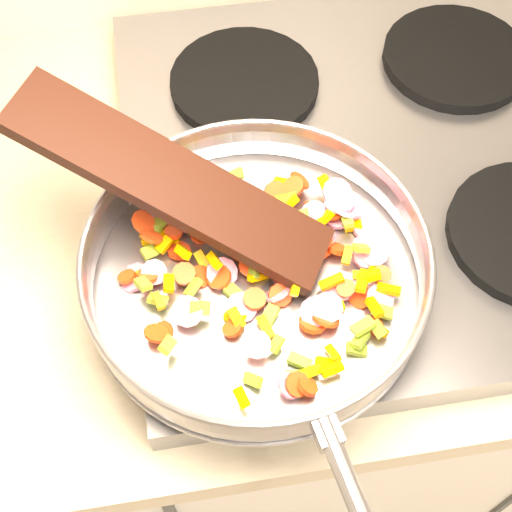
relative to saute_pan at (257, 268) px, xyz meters
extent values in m
cube|color=#939399|center=(0.17, 0.16, -0.07)|extent=(0.60, 0.60, 0.04)
cylinder|color=black|center=(0.03, 0.02, -0.04)|extent=(0.19, 0.19, 0.02)
cylinder|color=black|center=(0.03, 0.30, -0.04)|extent=(0.19, 0.19, 0.02)
cylinder|color=black|center=(0.31, 0.30, -0.04)|extent=(0.19, 0.19, 0.02)
cylinder|color=#9E9EA5|center=(0.00, 0.00, -0.03)|extent=(0.35, 0.35, 0.01)
torus|color=#9E9EA5|center=(0.00, 0.00, 0.00)|extent=(0.39, 0.39, 0.05)
torus|color=#9E9EA5|center=(0.00, 0.00, 0.02)|extent=(0.35, 0.35, 0.01)
cube|color=#9E9EA5|center=(0.03, -0.18, 0.01)|extent=(0.03, 0.03, 0.02)
cube|color=#E8A100|center=(0.11, -0.03, 0.00)|extent=(0.03, 0.01, 0.02)
cylinder|color=red|center=(-0.01, 0.09, -0.01)|extent=(0.02, 0.02, 0.01)
cube|color=#E8A100|center=(0.00, -0.06, -0.02)|extent=(0.02, 0.03, 0.01)
cube|color=#E8A100|center=(0.06, -0.10, -0.02)|extent=(0.01, 0.02, 0.01)
cylinder|color=#CD144D|center=(-0.09, 0.09, -0.02)|extent=(0.03, 0.03, 0.01)
cube|color=#E8A100|center=(0.11, -0.02, -0.01)|extent=(0.02, 0.02, 0.01)
cylinder|color=#CD144D|center=(0.01, 0.08, -0.01)|extent=(0.04, 0.04, 0.01)
cylinder|color=red|center=(-0.01, 0.03, 0.00)|extent=(0.03, 0.03, 0.02)
cylinder|color=#CD144D|center=(0.13, 0.01, -0.01)|extent=(0.03, 0.03, 0.02)
cube|color=#E8A100|center=(-0.07, 0.03, 0.00)|extent=(0.02, 0.02, 0.02)
cube|color=olive|center=(0.00, 0.06, -0.02)|extent=(0.02, 0.02, 0.01)
cube|color=olive|center=(-0.07, 0.01, -0.02)|extent=(0.02, 0.02, 0.01)
cylinder|color=red|center=(-0.06, 0.01, -0.02)|extent=(0.03, 0.03, 0.02)
cylinder|color=red|center=(-0.04, 0.01, -0.02)|extent=(0.03, 0.04, 0.02)
cylinder|color=red|center=(-0.05, 0.07, -0.02)|extent=(0.03, 0.03, 0.02)
cylinder|color=#CD144D|center=(-0.02, 0.08, -0.02)|extent=(0.04, 0.03, 0.03)
cylinder|color=red|center=(-0.08, 0.07, -0.01)|extent=(0.02, 0.02, 0.01)
cylinder|color=red|center=(0.02, -0.02, -0.02)|extent=(0.03, 0.03, 0.02)
cylinder|color=#CD144D|center=(-0.10, 0.02, -0.01)|extent=(0.04, 0.04, 0.02)
cube|color=#E8A100|center=(-0.05, 0.03, -0.02)|extent=(0.02, 0.02, 0.01)
cylinder|color=#CD144D|center=(0.11, 0.06, -0.01)|extent=(0.04, 0.04, 0.02)
cube|color=#E8A100|center=(-0.10, 0.07, -0.02)|extent=(0.02, 0.02, 0.01)
cube|color=#E8A100|center=(0.04, -0.02, 0.00)|extent=(0.02, 0.03, 0.01)
cylinder|color=#CD144D|center=(0.11, 0.06, -0.01)|extent=(0.04, 0.04, 0.03)
cube|color=#E8A100|center=(-0.04, 0.08, -0.01)|extent=(0.02, 0.02, 0.01)
cube|color=#E8A100|center=(0.03, -0.11, -0.01)|extent=(0.03, 0.02, 0.01)
cube|color=olive|center=(0.02, -0.11, -0.02)|extent=(0.02, 0.02, 0.01)
cylinder|color=red|center=(-0.01, 0.03, -0.01)|extent=(0.03, 0.03, 0.01)
cube|color=olive|center=(0.01, -0.04, -0.02)|extent=(0.02, 0.02, 0.01)
cube|color=olive|center=(-0.04, 0.09, -0.01)|extent=(0.02, 0.02, 0.02)
cube|color=#E8A100|center=(0.00, 0.00, -0.02)|extent=(0.02, 0.02, 0.02)
cylinder|color=#CD144D|center=(0.03, 0.04, -0.01)|extent=(0.04, 0.03, 0.02)
cylinder|color=red|center=(-0.03, -0.05, -0.02)|extent=(0.03, 0.03, 0.01)
cylinder|color=red|center=(-0.11, -0.05, -0.01)|extent=(0.03, 0.03, 0.02)
cylinder|color=#CD144D|center=(0.01, -0.12, -0.02)|extent=(0.03, 0.04, 0.02)
cube|color=#E8A100|center=(-0.10, 0.07, -0.02)|extent=(0.02, 0.02, 0.02)
cube|color=olive|center=(0.03, -0.10, -0.02)|extent=(0.03, 0.02, 0.01)
cylinder|color=red|center=(0.07, 0.11, -0.01)|extent=(0.03, 0.03, 0.02)
cube|color=#E8A100|center=(-0.02, 0.12, -0.01)|extent=(0.02, 0.02, 0.01)
cylinder|color=#CD144D|center=(0.04, 0.05, -0.01)|extent=(0.03, 0.03, 0.02)
cube|color=#E8A100|center=(0.05, 0.08, 0.00)|extent=(0.02, 0.01, 0.01)
cube|color=olive|center=(-0.05, 0.08, -0.02)|extent=(0.02, 0.02, 0.02)
cylinder|color=red|center=(-0.10, -0.04, -0.02)|extent=(0.03, 0.02, 0.02)
cube|color=#E8A100|center=(0.12, 0.00, -0.02)|extent=(0.02, 0.02, 0.01)
cylinder|color=#CD144D|center=(0.13, 0.04, -0.02)|extent=(0.04, 0.04, 0.01)
cube|color=#E8A100|center=(0.09, 0.00, 0.00)|extent=(0.02, 0.02, 0.01)
cylinder|color=red|center=(0.03, -0.13, -0.01)|extent=(0.03, 0.03, 0.02)
cylinder|color=red|center=(-0.04, 0.08, -0.02)|extent=(0.03, 0.03, 0.02)
cylinder|color=red|center=(-0.05, 0.12, -0.02)|extent=(0.02, 0.03, 0.02)
cube|color=#E8A100|center=(0.05, -0.11, -0.01)|extent=(0.02, 0.02, 0.01)
cube|color=#E8A100|center=(-0.04, 0.02, 0.00)|extent=(0.02, 0.02, 0.02)
cube|color=olive|center=(-0.06, -0.03, -0.01)|extent=(0.02, 0.02, 0.01)
cylinder|color=#CD144D|center=(-0.13, 0.02, -0.02)|extent=(0.05, 0.05, 0.02)
cube|color=#E8A100|center=(0.03, 0.04, -0.01)|extent=(0.02, 0.02, 0.01)
cube|color=olive|center=(0.02, 0.08, -0.01)|extent=(0.02, 0.02, 0.01)
cube|color=olive|center=(0.03, 0.03, -0.01)|extent=(0.02, 0.02, 0.01)
cylinder|color=red|center=(0.09, 0.06, -0.01)|extent=(0.04, 0.04, 0.01)
cube|color=#E8A100|center=(0.11, -0.08, -0.02)|extent=(0.02, 0.02, 0.02)
cube|color=#E8A100|center=(-0.03, -0.13, -0.01)|extent=(0.02, 0.02, 0.02)
cylinder|color=red|center=(0.02, -0.12, -0.01)|extent=(0.03, 0.03, 0.02)
cube|color=olive|center=(0.00, 0.13, -0.01)|extent=(0.02, 0.01, 0.02)
cylinder|color=red|center=(-0.13, 0.02, -0.02)|extent=(0.03, 0.03, 0.01)
cylinder|color=red|center=(-0.01, 0.09, -0.02)|extent=(0.02, 0.02, 0.01)
cylinder|color=red|center=(0.07, 0.03, -0.01)|extent=(0.03, 0.03, 0.02)
cube|color=#E8A100|center=(0.08, 0.05, 0.00)|extent=(0.03, 0.02, 0.01)
cylinder|color=red|center=(-0.07, 0.01, -0.01)|extent=(0.03, 0.03, 0.01)
cylinder|color=red|center=(0.07, 0.02, -0.02)|extent=(0.03, 0.03, 0.02)
cylinder|color=red|center=(-0.08, 0.05, -0.02)|extent=(0.04, 0.04, 0.01)
cube|color=#E8A100|center=(0.13, -0.04, -0.01)|extent=(0.03, 0.02, 0.01)
cylinder|color=#CD144D|center=(-0.02, -0.03, -0.02)|extent=(0.04, 0.04, 0.02)
cylinder|color=#CD144D|center=(0.10, 0.06, -0.02)|extent=(0.04, 0.04, 0.01)
cube|color=#E8A100|center=(0.05, 0.11, -0.01)|extent=(0.03, 0.01, 0.02)
cube|color=olive|center=(-0.11, 0.00, 0.00)|extent=(0.02, 0.02, 0.01)
cube|color=olive|center=(0.04, 0.10, -0.02)|extent=(0.02, 0.02, 0.01)
cylinder|color=red|center=(0.06, 0.10, 0.00)|extent=(0.03, 0.03, 0.02)
cylinder|color=#CD144D|center=(0.10, 0.08, -0.01)|extent=(0.05, 0.05, 0.02)
cube|color=#E8A100|center=(0.07, -0.04, -0.02)|extent=(0.03, 0.01, 0.01)
cube|color=#E8A100|center=(0.05, -0.10, -0.02)|extent=(0.02, 0.02, 0.02)
cube|color=#E8A100|center=(0.10, -0.03, -0.01)|extent=(0.02, 0.03, 0.01)
cube|color=#E8A100|center=(0.11, -0.06, -0.01)|extent=(0.02, 0.02, 0.01)
cube|color=#E8A100|center=(-0.03, -0.04, -0.02)|extent=(0.02, 0.02, 0.01)
cube|color=olive|center=(-0.07, -0.01, -0.01)|extent=(0.02, 0.02, 0.01)
cylinder|color=red|center=(0.09, 0.02, -0.02)|extent=(0.03, 0.03, 0.02)
cylinder|color=#CD144D|center=(0.03, 0.00, -0.02)|extent=(0.04, 0.04, 0.02)
cylinder|color=red|center=(0.00, 0.01, -0.01)|extent=(0.03, 0.03, 0.02)
cylinder|color=red|center=(0.07, 0.05, -0.02)|extent=(0.02, 0.02, 0.02)
cube|color=olive|center=(-0.10, 0.07, -0.02)|extent=(0.02, 0.02, 0.01)
cylinder|color=red|center=(-0.01, 0.11, -0.02)|extent=(0.03, 0.03, 0.02)
cube|color=#E8A100|center=(-0.07, 0.09, -0.02)|extent=(0.02, 0.02, 0.01)
cylinder|color=red|center=(0.06, -0.05, -0.02)|extent=(0.04, 0.03, 0.02)
cube|color=#E8A100|center=(-0.09, 0.11, -0.01)|extent=(0.03, 0.01, 0.02)
cube|color=#E8A100|center=(-0.03, 0.12, -0.01)|extent=(0.02, 0.02, 0.02)
cylinder|color=#CD144D|center=(-0.03, 0.01, -0.02)|extent=(0.05, 0.04, 0.03)
cube|color=#E8A100|center=(0.05, 0.08, 0.00)|extent=(0.02, 0.02, 0.02)
cylinder|color=red|center=(0.07, 0.05, -0.01)|extent=(0.03, 0.03, 0.02)
cylinder|color=red|center=(0.09, -0.03, -0.01)|extent=(0.03, 0.03, 0.01)
cube|color=#E8A100|center=(-0.09, 0.05, -0.01)|extent=(0.02, 0.02, 0.01)
cube|color=olive|center=(0.01, 0.04, -0.02)|extent=(0.02, 0.03, 0.01)
cylinder|color=#CD144D|center=(0.07, 0.06, -0.01)|extent=(0.03, 0.03, 0.01)
cube|color=olive|center=(0.09, -0.08, -0.01)|extent=(0.03, 0.02, 0.01)
cube|color=olive|center=(-0.10, -0.01, -0.01)|extent=(0.02, 0.02, 0.01)
cylinder|color=red|center=(0.05, 0.02, 0.00)|extent=(0.03, 0.02, 0.02)
cylinder|color=red|center=(-0.01, -0.03, -0.01)|extent=(0.03, 0.03, 0.01)
cylinder|color=#CD144D|center=(0.02, -0.02, -0.02)|extent=(0.04, 0.04, 0.03)
cube|color=olive|center=(0.00, 0.01, -0.01)|extent=(0.01, 0.02, 0.01)
cylinder|color=#CD144D|center=(-0.01, 0.10, -0.02)|extent=(0.03, 0.04, 0.03)
cylinder|color=#CD144D|center=(0.05, -0.05, -0.01)|extent=(0.04, 0.04, 0.03)
cylinder|color=#CD144D|center=(0.03, 0.03, -0.01)|extent=(0.03, 0.04, 0.03)
cylinder|color=#CD144D|center=(0.12, -0.05, -0.02)|extent=(0.03, 0.03, 0.02)
cube|color=olive|center=(-0.11, 0.05, -0.02)|extent=(0.02, 0.02, 0.01)
cube|color=#E8A100|center=(0.05, 0.00, -0.02)|extent=(0.02, 0.02, 0.01)
cylinder|color=red|center=(0.13, -0.02, -0.01)|extent=(0.03, 0.03, 0.01)
cube|color=olive|center=(0.11, -0.08, -0.01)|extent=(0.02, 0.02, 0.02)
cylinder|color=#CD144D|center=(0.12, 0.01, -0.02)|extent=(0.03, 0.03, 0.02)
cylinder|color=#CD144D|center=(0.06, -0.05, -0.01)|extent=(0.04, 0.04, 0.02)
cube|color=#E8A100|center=(0.11, 0.05, -0.02)|extent=(0.02, 0.01, 0.01)
cylinder|color=#CD144D|center=(-0.07, 0.08, -0.02)|extent=(0.03, 0.04, 0.01)
cylinder|color=red|center=(-0.11, 0.02, -0.01)|extent=(0.03, 0.03, 0.02)
cube|color=#E8A100|center=(-0.11, 0.03, -0.02)|extent=(0.02, 0.02, 0.01)
cube|color=olive|center=(0.09, -0.09, -0.01)|extent=(0.02, 0.03, 0.02)
cube|color=#E8A100|center=(0.07, -0.02, -0.01)|extent=(0.03, 0.01, 0.02)
cylinder|color=#CD144D|center=(0.04, 0.06, -0.02)|extent=(0.03, 0.03, 0.01)
cube|color=olive|center=(-0.04, 0.13, -0.02)|extent=(0.02, 0.02, 0.01)
cube|color=olive|center=(0.08, -0.09, -0.02)|extent=(0.02, 0.02, 0.01)
cylinder|color=red|center=(0.00, 0.02, -0.02)|extent=(0.03, 0.03, 0.02)
cube|color=olive|center=(0.07, 0.06, -0.01)|extent=(0.02, 0.02, 0.01)
cylinder|color=red|center=(0.10, -0.04, -0.02)|extent=(0.03, 0.03, 0.02)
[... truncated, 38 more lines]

